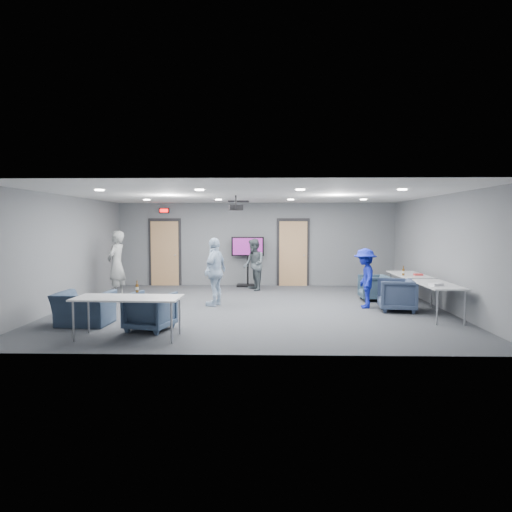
{
  "coord_description": "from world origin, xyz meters",
  "views": [
    {
      "loc": [
        0.34,
        -10.88,
        2.01
      ],
      "look_at": [
        0.07,
        0.68,
        1.2
      ],
      "focal_mm": 32.0,
      "sensor_mm": 36.0,
      "label": 1
    }
  ],
  "objects_px": {
    "person_b": "(254,265)",
    "person_c": "(215,272)",
    "table_front_left": "(128,299)",
    "chair_right_b": "(397,295)",
    "projector": "(236,207)",
    "person_d": "(365,278)",
    "tv_stand": "(248,258)",
    "chair_right_a": "(374,288)",
    "table_right_a": "(409,276)",
    "person_a": "(117,264)",
    "chair_front_a": "(150,311)",
    "chair_front_b": "(84,309)",
    "bottle_front": "(137,288)",
    "table_right_b": "(437,286)",
    "bottle_right": "(403,272)"
  },
  "relations": [
    {
      "from": "person_a",
      "to": "person_c",
      "type": "xyz_separation_m",
      "value": [
        2.83,
        -1.15,
        -0.07
      ]
    },
    {
      "from": "person_d",
      "to": "chair_front_a",
      "type": "bearing_deg",
      "value": -56.34
    },
    {
      "from": "bottle_right",
      "to": "projector",
      "type": "xyz_separation_m",
      "value": [
        -4.15,
        -0.57,
        1.59
      ]
    },
    {
      "from": "person_c",
      "to": "bottle_front",
      "type": "relative_size",
      "value": 7.37
    },
    {
      "from": "table_right_a",
      "to": "bottle_right",
      "type": "bearing_deg",
      "value": 140.14
    },
    {
      "from": "table_right_b",
      "to": "bottle_right",
      "type": "bearing_deg",
      "value": 8.7
    },
    {
      "from": "chair_right_b",
      "to": "projector",
      "type": "height_order",
      "value": "projector"
    },
    {
      "from": "person_d",
      "to": "tv_stand",
      "type": "bearing_deg",
      "value": -135.73
    },
    {
      "from": "chair_front_a",
      "to": "bottle_front",
      "type": "height_order",
      "value": "bottle_front"
    },
    {
      "from": "table_right_b",
      "to": "chair_front_a",
      "type": "bearing_deg",
      "value": 102.71
    },
    {
      "from": "chair_front_b",
      "to": "table_front_left",
      "type": "height_order",
      "value": "table_front_left"
    },
    {
      "from": "person_b",
      "to": "table_right_a",
      "type": "relative_size",
      "value": 0.9
    },
    {
      "from": "person_d",
      "to": "table_right_b",
      "type": "bearing_deg",
      "value": 54.8
    },
    {
      "from": "chair_right_b",
      "to": "table_right_b",
      "type": "distance_m",
      "value": 1.02
    },
    {
      "from": "chair_right_b",
      "to": "projector",
      "type": "xyz_separation_m",
      "value": [
        -3.75,
        0.31,
        2.03
      ]
    },
    {
      "from": "person_a",
      "to": "chair_right_b",
      "type": "bearing_deg",
      "value": 84.94
    },
    {
      "from": "person_c",
      "to": "chair_right_b",
      "type": "distance_m",
      "value": 4.35
    },
    {
      "from": "bottle_front",
      "to": "person_a",
      "type": "bearing_deg",
      "value": 113.3
    },
    {
      "from": "person_c",
      "to": "projector",
      "type": "relative_size",
      "value": 4.6
    },
    {
      "from": "person_b",
      "to": "person_a",
      "type": "bearing_deg",
      "value": -86.98
    },
    {
      "from": "table_right_b",
      "to": "bottle_right",
      "type": "distance_m",
      "value": 1.63
    },
    {
      "from": "chair_right_b",
      "to": "table_right_a",
      "type": "xyz_separation_m",
      "value": [
        0.65,
        1.17,
        0.31
      ]
    },
    {
      "from": "person_d",
      "to": "chair_right_a",
      "type": "xyz_separation_m",
      "value": [
        0.46,
        1.07,
        -0.38
      ]
    },
    {
      "from": "person_d",
      "to": "table_right_b",
      "type": "distance_m",
      "value": 1.72
    },
    {
      "from": "person_a",
      "to": "table_right_b",
      "type": "relative_size",
      "value": 1.08
    },
    {
      "from": "person_d",
      "to": "projector",
      "type": "xyz_separation_m",
      "value": [
        -3.1,
        -0.08,
        1.69
      ]
    },
    {
      "from": "person_a",
      "to": "chair_front_a",
      "type": "bearing_deg",
      "value": 35.34
    },
    {
      "from": "person_b",
      "to": "person_c",
      "type": "xyz_separation_m",
      "value": [
        -0.88,
        -2.59,
        0.05
      ]
    },
    {
      "from": "chair_front_b",
      "to": "bottle_front",
      "type": "bearing_deg",
      "value": 162.11
    },
    {
      "from": "chair_right_a",
      "to": "table_front_left",
      "type": "relative_size",
      "value": 0.39
    },
    {
      "from": "table_front_left",
      "to": "bottle_front",
      "type": "bearing_deg",
      "value": 90.17
    },
    {
      "from": "table_right_b",
      "to": "bottle_front",
      "type": "height_order",
      "value": "bottle_front"
    },
    {
      "from": "table_right_a",
      "to": "table_right_b",
      "type": "distance_m",
      "value": 1.9
    },
    {
      "from": "chair_right_b",
      "to": "projector",
      "type": "relative_size",
      "value": 2.26
    },
    {
      "from": "person_c",
      "to": "table_front_left",
      "type": "height_order",
      "value": "person_c"
    },
    {
      "from": "person_b",
      "to": "person_c",
      "type": "distance_m",
      "value": 2.73
    },
    {
      "from": "person_a",
      "to": "person_b",
      "type": "height_order",
      "value": "person_a"
    },
    {
      "from": "chair_right_a",
      "to": "tv_stand",
      "type": "height_order",
      "value": "tv_stand"
    },
    {
      "from": "person_c",
      "to": "chair_right_b",
      "type": "relative_size",
      "value": 2.03
    },
    {
      "from": "table_front_left",
      "to": "person_d",
      "type": "bearing_deg",
      "value": 34.29
    },
    {
      "from": "table_right_b",
      "to": "bottle_right",
      "type": "height_order",
      "value": "bottle_right"
    },
    {
      "from": "person_c",
      "to": "table_front_left",
      "type": "bearing_deg",
      "value": 1.0
    },
    {
      "from": "person_d",
      "to": "chair_right_b",
      "type": "xyz_separation_m",
      "value": [
        0.65,
        -0.39,
        -0.34
      ]
    },
    {
      "from": "person_a",
      "to": "projector",
      "type": "bearing_deg",
      "value": 75.48
    },
    {
      "from": "bottle_front",
      "to": "chair_right_b",
      "type": "bearing_deg",
      "value": 21.32
    },
    {
      "from": "chair_front_b",
      "to": "chair_front_a",
      "type": "bearing_deg",
      "value": 167.81
    },
    {
      "from": "person_d",
      "to": "chair_right_b",
      "type": "relative_size",
      "value": 1.73
    },
    {
      "from": "person_b",
      "to": "person_c",
      "type": "bearing_deg",
      "value": -36.89
    },
    {
      "from": "person_b",
      "to": "chair_front_a",
      "type": "xyz_separation_m",
      "value": [
        -1.81,
        -5.26,
        -0.42
      ]
    },
    {
      "from": "bottle_front",
      "to": "projector",
      "type": "distance_m",
      "value": 3.36
    }
  ]
}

